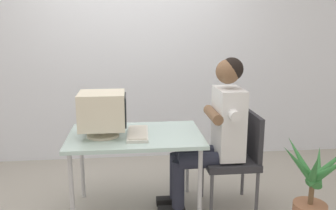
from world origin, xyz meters
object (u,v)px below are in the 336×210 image
person_seated (216,129)px  potted_plant (312,194)px  desk (136,141)px  keyboard (138,133)px  crt_monitor (103,111)px  office_chair (237,154)px

person_seated → potted_plant: 0.92m
desk → potted_plant: 1.49m
keyboard → person_seated: size_ratio=0.32×
person_seated → potted_plant: bearing=-37.4°
crt_monitor → keyboard: bearing=-1.4°
keyboard → potted_plant: bearing=-19.3°
person_seated → keyboard: bearing=-177.4°
desk → office_chair: office_chair is taller
office_chair → person_seated: bearing=-180.0°
desk → keyboard: (0.02, -0.03, 0.07)m
person_seated → potted_plant: size_ratio=1.75×
person_seated → desk: bearing=180.0°
keyboard → crt_monitor: bearing=178.6°
potted_plant → desk: bearing=159.8°
person_seated → potted_plant: person_seated is taller
keyboard → person_seated: bearing=2.6°
desk → crt_monitor: size_ratio=2.93×
desk → crt_monitor: (-0.27, -0.02, 0.27)m
crt_monitor → person_seated: 0.99m
desk → crt_monitor: crt_monitor is taller
keyboard → office_chair: (0.88, 0.03, -0.24)m
keyboard → potted_plant: (1.35, -0.47, -0.39)m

